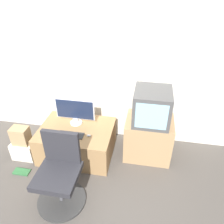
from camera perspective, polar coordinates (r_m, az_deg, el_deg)
name	(u,v)px	position (r m, az deg, el deg)	size (l,w,h in m)	color
ground_plane	(69,193)	(3.02, -11.08, -19.99)	(12.00, 12.00, 0.00)	#4C4742
wall_back	(91,60)	(3.29, -5.53, 13.49)	(4.40, 0.05, 2.60)	silver
desk	(77,141)	(3.36, -9.08, -7.43)	(1.06, 0.79, 0.46)	#937047
side_stand	(148,138)	(3.29, 9.39, -6.61)	(0.67, 0.54, 0.62)	#A37F56
main_monitor	(75,111)	(3.22, -9.61, 0.17)	(0.58, 0.18, 0.40)	silver
keyboard	(71,135)	(3.10, -10.71, -5.88)	(0.36, 0.14, 0.01)	#2D2D2D
mouse	(89,136)	(3.04, -6.09, -6.14)	(0.06, 0.04, 0.03)	silver
crt_tv	(152,106)	(2.98, 10.37, 1.43)	(0.49, 0.52, 0.47)	#474747
office_chair	(60,176)	(2.70, -13.47, -16.00)	(0.59, 0.59, 0.91)	#333333
cardboard_box_lower	(25,150)	(3.56, -21.86, -9.12)	(0.34, 0.23, 0.27)	beige
cardboard_box_upper	(21,136)	(3.40, -22.77, -5.73)	(0.24, 0.17, 0.27)	#A3845B
book	(22,172)	(3.42, -22.51, -14.21)	(0.23, 0.11, 0.02)	#2D6638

